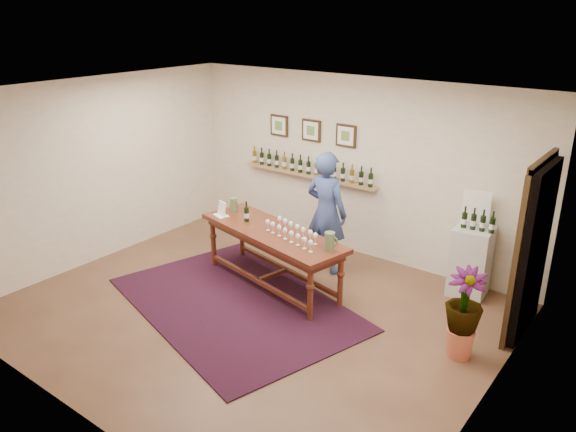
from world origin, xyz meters
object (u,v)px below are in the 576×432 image
Objects in this scene: display_pedestal at (470,261)px; potted_plant at (463,314)px; tasting_table at (272,239)px; person at (326,213)px.

display_pedestal is 1.04× the size of potted_plant.
person reaches higher than tasting_table.
display_pedestal is at bearing -162.86° from person.
potted_plant is at bearing -72.91° from display_pedestal.
potted_plant reaches higher than tasting_table.
display_pedestal is 2.11m from person.
potted_plant is (0.46, -1.51, 0.06)m from display_pedestal.
display_pedestal is at bearing 43.63° from tasting_table.
tasting_table is at bearing -148.37° from display_pedestal.
tasting_table is 2.79m from potted_plant.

